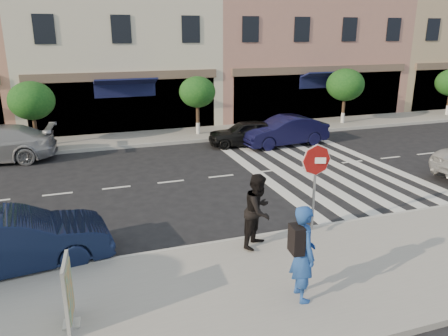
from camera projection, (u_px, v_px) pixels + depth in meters
ground at (200, 224)px, 12.78m from camera, size 120.00×120.00×0.00m
sidewalk_near at (249, 291)px, 9.37m from camera, size 60.00×4.50×0.15m
sidewalk_far at (142, 138)px, 22.67m from camera, size 60.00×3.00×0.15m
building_centre at (113, 29)px, 26.29m from camera, size 11.00×9.00×11.00m
building_east_mid at (292, 14)px, 29.74m from camera, size 13.00×9.00×13.00m
building_east_far at (436, 23)px, 33.79m from camera, size 12.00×9.00×12.00m
street_tree_wb at (32, 101)px, 20.26m from camera, size 2.10×2.10×3.06m
street_tree_c at (197, 92)px, 22.74m from camera, size 1.90×1.90×3.04m
street_tree_ea at (345, 85)px, 25.54m from camera, size 2.20×2.20×3.19m
stop_sign at (316, 168)px, 11.54m from camera, size 0.81×0.35×2.45m
photographer at (303, 253)px, 8.72m from camera, size 0.56×0.79×2.03m
walker at (259, 210)px, 10.94m from camera, size 1.18×1.16×1.92m
poster_board at (69, 294)px, 7.99m from camera, size 0.34×0.88×1.34m
car_near_mid at (12, 241)px, 10.14m from camera, size 4.60×2.09×1.46m
car_far_mid at (246, 133)px, 21.42m from camera, size 3.87×1.98×1.26m
car_far_right at (284, 131)px, 21.44m from camera, size 4.46×1.87×1.43m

